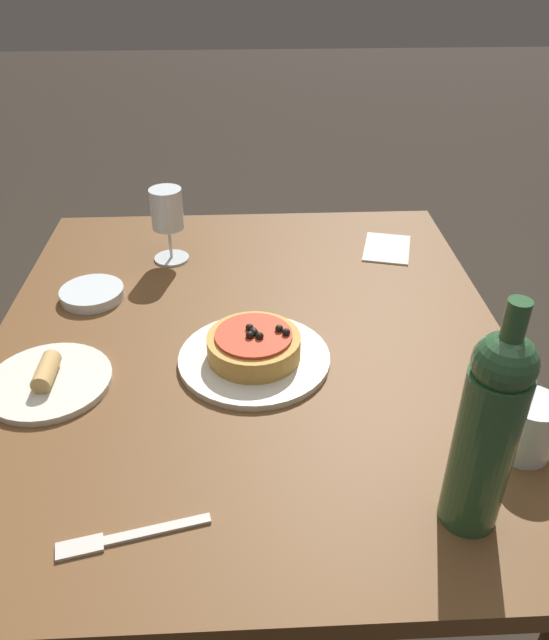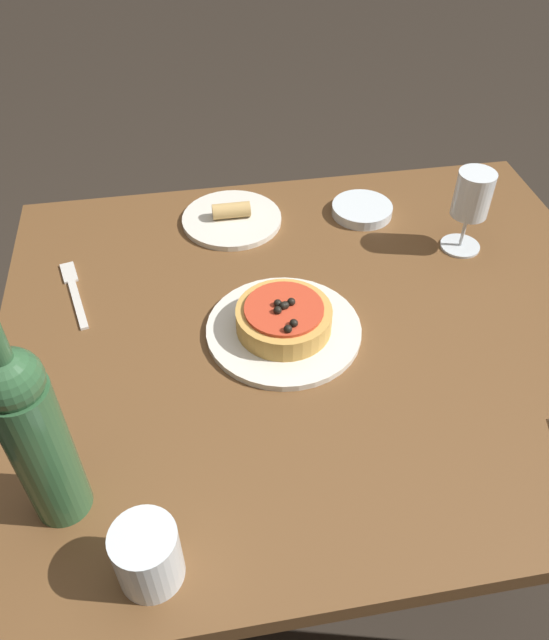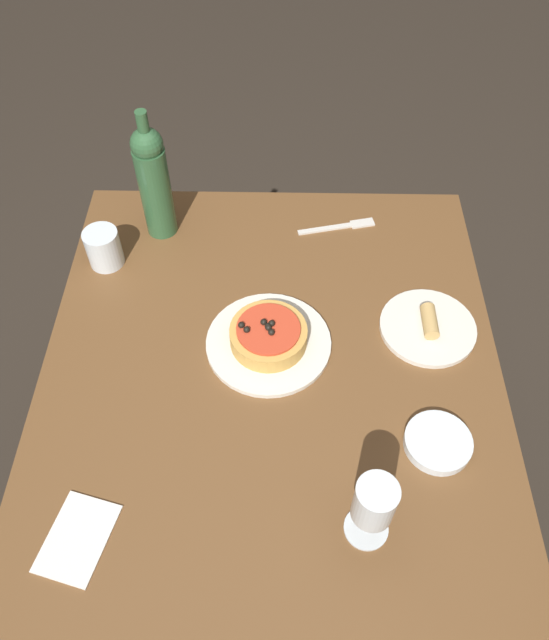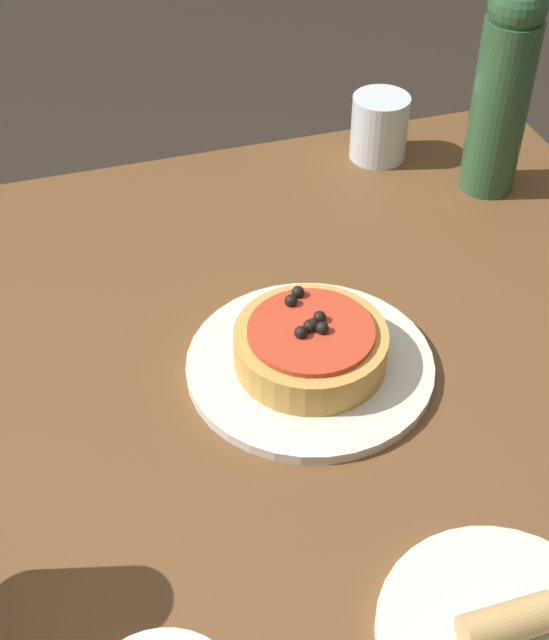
{
  "view_description": "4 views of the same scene",
  "coord_description": "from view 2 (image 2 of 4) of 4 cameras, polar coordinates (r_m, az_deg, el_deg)",
  "views": [
    {
      "loc": [
        0.95,
        -0.0,
        1.4
      ],
      "look_at": [
        0.09,
        0.04,
        0.83
      ],
      "focal_mm": 35.0,
      "sensor_mm": 36.0,
      "label": 1
    },
    {
      "loc": [
        0.22,
        0.76,
        1.49
      ],
      "look_at": [
        0.09,
        0.0,
        0.76
      ],
      "focal_mm": 35.0,
      "sensor_mm": 36.0,
      "label": 2
    },
    {
      "loc": [
        -0.71,
        -0.02,
        1.82
      ],
      "look_at": [
        0.08,
        -0.01,
        0.81
      ],
      "focal_mm": 35.0,
      "sensor_mm": 36.0,
      "label": 3
    },
    {
      "loc": [
        -0.17,
        -0.64,
        1.41
      ],
      "look_at": [
        0.03,
        0.0,
        0.82
      ],
      "focal_mm": 50.0,
      "sensor_mm": 36.0,
      "label": 4
    }
  ],
  "objects": [
    {
      "name": "ground_plane",
      "position": [
        1.69,
        3.06,
        -18.55
      ],
      "size": [
        14.0,
        14.0,
        0.0
      ],
      "primitive_type": "plane",
      "color": "#2D261E"
    },
    {
      "name": "side_bowl",
      "position": [
        1.37,
        8.0,
        9.96
      ],
      "size": [
        0.13,
        0.13,
        0.02
      ],
      "color": "silver",
      "rests_on": "dining_table"
    },
    {
      "name": "water_cup",
      "position": [
        0.81,
        -11.53,
        -20.34
      ],
      "size": [
        0.08,
        0.08,
        0.09
      ],
      "color": "silver",
      "rests_on": "dining_table"
    },
    {
      "name": "dinner_plate",
      "position": [
        1.07,
        0.85,
        -0.9
      ],
      "size": [
        0.27,
        0.27,
        0.01
      ],
      "color": "silver",
      "rests_on": "dining_table"
    },
    {
      "name": "wine_bottle",
      "position": [
        0.8,
        -21.03,
        -9.83
      ],
      "size": [
        0.07,
        0.07,
        0.33
      ],
      "color": "#2D5633",
      "rests_on": "dining_table"
    },
    {
      "name": "pizza",
      "position": [
        1.05,
        0.86,
        0.21
      ],
      "size": [
        0.16,
        0.16,
        0.06
      ],
      "color": "gold",
      "rests_on": "dinner_plate"
    },
    {
      "name": "wine_glass",
      "position": [
        1.25,
        17.62,
        10.6
      ],
      "size": [
        0.08,
        0.08,
        0.17
      ],
      "color": "silver",
      "rests_on": "dining_table"
    },
    {
      "name": "side_plate",
      "position": [
        1.33,
        -3.93,
        9.28
      ],
      "size": [
        0.21,
        0.21,
        0.04
      ],
      "color": "silver",
      "rests_on": "dining_table"
    },
    {
      "name": "dining_table",
      "position": [
        1.16,
        4.22,
        -3.76
      ],
      "size": [
        1.13,
        0.96,
        0.73
      ],
      "color": "brown",
      "rests_on": "ground_plane"
    },
    {
      "name": "fork",
      "position": [
        1.21,
        -17.87,
        2.64
      ],
      "size": [
        0.06,
        0.19,
        0.0
      ],
      "rotation": [
        0.0,
        0.0,
        -1.34
      ],
      "color": "beige",
      "rests_on": "dining_table"
    }
  ]
}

